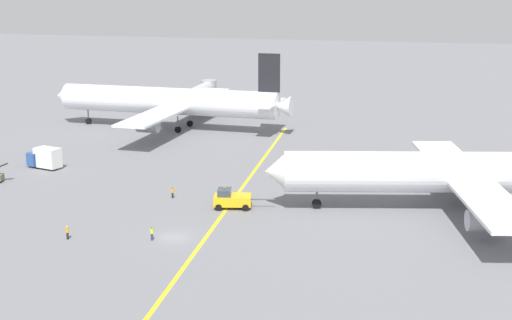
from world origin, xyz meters
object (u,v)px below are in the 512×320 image
at_px(airliner_at_gate_left, 171,102).
at_px(ground_crew_marshaller_foreground, 67,232).
at_px(ground_crew_ramp_agent_by_cones, 152,233).
at_px(jet_bridge, 201,91).
at_px(ground_crew_wing_walker_right, 173,192).
at_px(pushback_tug, 232,199).
at_px(gse_catering_truck_tall, 45,158).
at_px(airliner_being_pushed, 454,173).

distance_m(airliner_at_gate_left, ground_crew_marshaller_foreground, 68.17).
bearing_deg(ground_crew_ramp_agent_by_cones, jet_bridge, 104.76).
height_order(airliner_at_gate_left, ground_crew_wing_walker_right, airliner_at_gate_left).
distance_m(ground_crew_wing_walker_right, jet_bridge, 75.11).
relative_size(airliner_at_gate_left, pushback_tug, 6.23).
bearing_deg(gse_catering_truck_tall, airliner_being_pushed, -5.71).
relative_size(airliner_being_pushed, gse_catering_truck_tall, 7.97).
xyz_separation_m(gse_catering_truck_tall, ground_crew_ramp_agent_by_cones, (30.39, -28.26, -0.87)).
relative_size(ground_crew_marshaller_foreground, ground_crew_wing_walker_right, 1.08).
xyz_separation_m(airliner_being_pushed, ground_crew_marshaller_foreground, (-44.78, -23.90, -4.19)).
bearing_deg(pushback_tug, airliner_at_gate_left, 118.98).
height_order(ground_crew_wing_walker_right, ground_crew_ramp_agent_by_cones, ground_crew_ramp_agent_by_cones).
bearing_deg(jet_bridge, pushback_tug, -68.65).
bearing_deg(ground_crew_ramp_agent_by_cones, pushback_tug, 69.37).
xyz_separation_m(airliner_being_pushed, ground_crew_ramp_agent_by_cones, (-34.81, -21.75, -4.20)).
distance_m(ground_crew_marshaller_foreground, jet_bridge, 92.92).
height_order(airliner_at_gate_left, ground_crew_marshaller_foreground, airliner_at_gate_left).
xyz_separation_m(airliner_at_gate_left, ground_crew_wing_walker_right, (18.13, -47.46, -4.94)).
xyz_separation_m(airliner_being_pushed, jet_bridge, (-58.43, 67.94, -0.75)).
xyz_separation_m(airliner_being_pushed, ground_crew_wing_walker_right, (-38.68, -4.44, -4.26)).
height_order(gse_catering_truck_tall, ground_crew_marshaller_foreground, gse_catering_truck_tall).
relative_size(airliner_at_gate_left, ground_crew_ramp_agent_by_cones, 30.83).
distance_m(pushback_tug, ground_crew_ramp_agent_by_cones, 15.94).
bearing_deg(gse_catering_truck_tall, pushback_tug, -20.34).
distance_m(gse_catering_truck_tall, ground_crew_wing_walker_right, 28.71).
xyz_separation_m(airliner_at_gate_left, gse_catering_truck_tall, (-8.39, -36.50, -4.00)).
height_order(airliner_being_pushed, gse_catering_truck_tall, airliner_being_pushed).
xyz_separation_m(airliner_at_gate_left, jet_bridge, (-1.62, 24.92, -1.43)).
distance_m(airliner_at_gate_left, jet_bridge, 25.02).
xyz_separation_m(pushback_tug, ground_crew_ramp_agent_by_cones, (-5.61, -14.91, -0.37)).
relative_size(gse_catering_truck_tall, ground_crew_ramp_agent_by_cones, 3.69).
bearing_deg(ground_crew_ramp_agent_by_cones, airliner_at_gate_left, 108.76).
bearing_deg(ground_crew_marshaller_foreground, airliner_at_gate_left, 100.19).
bearing_deg(ground_crew_ramp_agent_by_cones, ground_crew_wing_walker_right, 102.60).
distance_m(gse_catering_truck_tall, ground_crew_marshaller_foreground, 36.65).
bearing_deg(pushback_tug, gse_catering_truck_tall, 159.66).
distance_m(ground_crew_ramp_agent_by_cones, jet_bridge, 92.81).
bearing_deg(pushback_tug, ground_crew_ramp_agent_by_cones, -110.63).
xyz_separation_m(airliner_at_gate_left, pushback_tug, (27.61, -49.85, -4.50)).
bearing_deg(gse_catering_truck_tall, ground_crew_ramp_agent_by_cones, -42.92).
bearing_deg(airliner_being_pushed, airliner_at_gate_left, 142.87).
relative_size(airliner_being_pushed, pushback_tug, 5.94).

